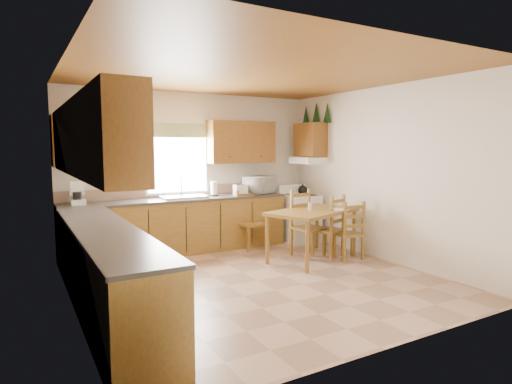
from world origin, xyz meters
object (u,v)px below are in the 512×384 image
microwave (260,185)px  chair_far_right (252,220)px  stove (301,219)px  chair_near_left (349,230)px  dining_table (312,235)px  chair_near_right (328,226)px  chair_far_left (308,223)px

microwave → chair_far_right: microwave is taller
stove → chair_near_left: 1.39m
dining_table → chair_near_right: 0.36m
stove → dining_table: size_ratio=0.59×
microwave → chair_far_right: (-0.36, -0.35, -0.57)m
dining_table → chair_near_right: bearing=-14.1°
microwave → chair_far_left: size_ratio=0.49×
stove → chair_far_left: size_ratio=0.81×
microwave → chair_near_right: 1.59m
microwave → chair_near_left: 1.91m
chair_far_right → chair_near_right: bearing=-56.9°
chair_near_left → chair_near_right: 0.34m
microwave → chair_near_right: size_ratio=0.52×
stove → chair_far_right: chair_far_right is taller
microwave → chair_near_left: (0.65, -1.69, -0.61)m
stove → chair_near_right: bearing=-97.9°
chair_far_left → chair_far_right: bearing=115.2°
dining_table → chair_far_right: chair_far_right is taller
microwave → chair_far_left: (0.20, -1.22, -0.54)m
stove → chair_far_right: bearing=-172.7°
stove → chair_far_right: 1.08m
chair_near_left → chair_far_left: 0.66m
chair_near_right → chair_far_right: size_ratio=0.99×
microwave → dining_table: 1.60m
dining_table → chair_near_right: chair_near_right is taller
dining_table → chair_far_left: size_ratio=1.38×
chair_near_right → chair_far_left: chair_far_left is taller
chair_near_left → chair_near_right: chair_near_right is taller
microwave → chair_near_left: size_ratio=0.56×
stove → microwave: microwave is taller
dining_table → chair_far_right: 1.20m
stove → microwave: size_ratio=1.66×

